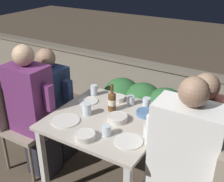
% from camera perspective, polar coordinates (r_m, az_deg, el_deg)
% --- Properties ---
extents(parapet_wall, '(9.00, 0.18, 0.72)m').
position_cam_1_polar(parapet_wall, '(3.77, 11.28, -0.32)').
color(parapet_wall, gray).
rests_on(parapet_wall, ground_plane).
extents(dining_table, '(0.92, 0.90, 0.76)m').
position_cam_1_polar(dining_table, '(2.44, -0.83, -7.40)').
color(dining_table, '#BCB2A3').
rests_on(dining_table, ground_plane).
extents(planter_hedge, '(1.01, 0.47, 0.69)m').
position_cam_1_polar(planter_hedge, '(3.32, 6.10, -3.41)').
color(planter_hedge, brown).
rests_on(planter_hedge, ground_plane).
extents(chair_left_near, '(0.42, 0.42, 0.98)m').
position_cam_1_polar(chair_left_near, '(2.92, -18.22, -4.55)').
color(chair_left_near, gray).
rests_on(chair_left_near, ground_plane).
extents(person_purple_stripe, '(0.48, 0.26, 1.32)m').
position_cam_1_polar(person_purple_stripe, '(2.74, -15.63, -4.19)').
color(person_purple_stripe, '#282833').
rests_on(person_purple_stripe, ground_plane).
extents(chair_left_far, '(0.42, 0.42, 0.98)m').
position_cam_1_polar(chair_left_far, '(3.11, -14.66, -2.15)').
color(chair_left_far, gray).
rests_on(chair_left_far, ground_plane).
extents(person_navy_jumper, '(0.47, 0.26, 1.20)m').
position_cam_1_polar(person_navy_jumper, '(2.97, -11.87, -2.67)').
color(person_navy_jumper, '#282833').
rests_on(person_navy_jumper, ground_plane).
extents(person_white_polo, '(0.51, 0.26, 1.34)m').
position_cam_1_polar(person_white_polo, '(2.08, 13.48, -14.41)').
color(person_white_polo, '#282833').
rests_on(person_white_polo, ground_plane).
extents(chair_right_far, '(0.42, 0.42, 0.98)m').
position_cam_1_polar(chair_right_far, '(2.34, 20.69, -13.21)').
color(chair_right_far, gray).
rests_on(chair_right_far, ground_plane).
extents(person_coral_top, '(0.48, 0.26, 1.26)m').
position_cam_1_polar(person_coral_top, '(2.33, 15.97, -10.82)').
color(person_coral_top, '#282833').
rests_on(person_coral_top, ground_plane).
extents(beer_bottle, '(0.07, 0.07, 0.25)m').
position_cam_1_polar(beer_bottle, '(2.44, -0.00, -2.01)').
color(beer_bottle, brown).
rests_on(beer_bottle, dining_table).
extents(plate_0, '(0.21, 0.21, 0.01)m').
position_cam_1_polar(plate_0, '(2.10, 3.40, -10.14)').
color(plate_0, silver).
rests_on(plate_0, dining_table).
extents(plate_1, '(0.24, 0.24, 0.01)m').
position_cam_1_polar(plate_1, '(2.36, -9.40, -5.93)').
color(plate_1, silver).
rests_on(plate_1, dining_table).
extents(plate_2, '(0.18, 0.18, 0.01)m').
position_cam_1_polar(plate_2, '(2.64, -4.88, -2.07)').
color(plate_2, silver).
rests_on(plate_2, dining_table).
extents(bowl_0, '(0.17, 0.17, 0.03)m').
position_cam_1_polar(bowl_0, '(2.43, 6.93, -4.39)').
color(bowl_0, '#4C709E').
rests_on(bowl_0, dining_table).
extents(bowl_1, '(0.17, 0.17, 0.05)m').
position_cam_1_polar(bowl_1, '(2.32, 1.14, -5.48)').
color(bowl_1, beige).
rests_on(bowl_1, dining_table).
extents(bowl_2, '(0.12, 0.12, 0.05)m').
position_cam_1_polar(bowl_2, '(2.64, 1.30, -1.46)').
color(bowl_2, silver).
rests_on(bowl_2, dining_table).
extents(bowl_3, '(0.16, 0.16, 0.05)m').
position_cam_1_polar(bowl_3, '(2.12, -5.49, -8.99)').
color(bowl_3, silver).
rests_on(bowl_3, dining_table).
extents(glass_cup_0, '(0.07, 0.07, 0.08)m').
position_cam_1_polar(glass_cup_0, '(2.57, 3.83, -1.89)').
color(glass_cup_0, silver).
rests_on(glass_cup_0, dining_table).
extents(glass_cup_1, '(0.07, 0.07, 0.11)m').
position_cam_1_polar(glass_cup_1, '(2.74, -3.71, 0.16)').
color(glass_cup_1, silver).
rests_on(glass_cup_1, dining_table).
extents(glass_cup_2, '(0.07, 0.07, 0.09)m').
position_cam_1_polar(glass_cup_2, '(2.14, -1.14, -8.01)').
color(glass_cup_2, silver).
rests_on(glass_cup_2, dining_table).
extents(glass_cup_3, '(0.07, 0.07, 0.09)m').
position_cam_1_polar(glass_cup_3, '(2.55, 7.04, -2.31)').
color(glass_cup_3, silver).
rests_on(glass_cup_3, dining_table).
extents(glass_cup_4, '(0.07, 0.07, 0.10)m').
position_cam_1_polar(glass_cup_4, '(2.14, 7.27, -7.98)').
color(glass_cup_4, silver).
rests_on(glass_cup_4, dining_table).
extents(glass_cup_5, '(0.08, 0.08, 0.11)m').
position_cam_1_polar(glass_cup_5, '(2.41, -5.17, -3.70)').
color(glass_cup_5, silver).
rests_on(glass_cup_5, dining_table).
extents(potted_plant, '(0.37, 0.37, 0.68)m').
position_cam_1_polar(potted_plant, '(3.78, -13.05, 0.38)').
color(potted_plant, '#B2A899').
rests_on(potted_plant, ground_plane).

